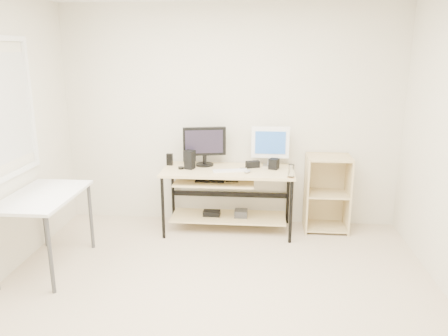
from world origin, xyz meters
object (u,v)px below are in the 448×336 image
side_table (43,203)px  audio_controller (170,159)px  black_monitor (204,144)px  white_imac (270,143)px  desk (226,187)px  shelf_unit (326,192)px

side_table → audio_controller: bearing=50.6°
black_monitor → white_imac: size_ratio=1.07×
desk → audio_controller: (-0.68, 0.13, 0.28)m
side_table → white_imac: (2.16, 1.25, 0.35)m
side_table → audio_controller: size_ratio=7.09×
side_table → shelf_unit: bearing=23.3°
desk → audio_controller: 0.75m
shelf_unit → audio_controller: (-1.85, -0.04, 0.37)m
side_table → shelf_unit: shelf_unit is taller
desk → black_monitor: bearing=151.0°
side_table → audio_controller: (0.98, 1.19, 0.15)m
black_monitor → audio_controller: bearing=170.7°
side_table → audio_controller: 1.54m
side_table → white_imac: white_imac is taller
audio_controller → shelf_unit: bearing=7.5°
desk → white_imac: bearing=20.9°
white_imac → audio_controller: (-1.18, -0.07, -0.20)m
white_imac → audio_controller: 1.20m
shelf_unit → black_monitor: black_monitor is taller
side_table → desk: bearing=32.7°
side_table → white_imac: 2.52m
side_table → shelf_unit: 3.09m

